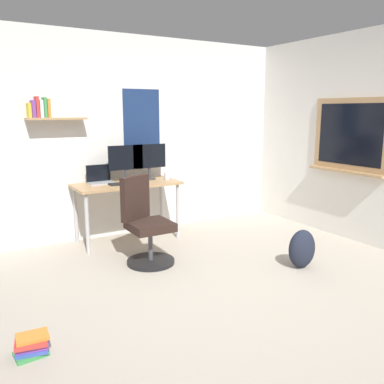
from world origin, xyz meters
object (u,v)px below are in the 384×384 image
desk (127,189)px  computer_mouse (145,181)px  office_chair (146,226)px  monitor_secondary (149,159)px  monitor_primary (126,161)px  book_stack_on_floor (32,345)px  coffee_mug (167,176)px  laptop (100,179)px  keyboard (124,183)px  backpack (302,249)px

desk → computer_mouse: size_ratio=12.62×
office_chair → monitor_secondary: size_ratio=2.05×
computer_mouse → monitor_primary: bearing=136.9°
office_chair → monitor_secondary: (0.49, 0.93, 0.61)m
book_stack_on_floor → coffee_mug: bearing=43.7°
laptop → monitor_secondary: bearing=-4.2°
office_chair → computer_mouse: size_ratio=9.13×
monitor_primary → laptop: bearing=171.6°
keyboard → laptop: bearing=136.5°
desk → monitor_secondary: bearing=14.8°
keyboard → coffee_mug: coffee_mug is taller
computer_mouse → coffee_mug: (0.34, 0.05, 0.03)m
computer_mouse → book_stack_on_floor: size_ratio=0.42×
computer_mouse → coffee_mug: coffee_mug is taller
monitor_secondary → coffee_mug: bearing=-31.5°
monitor_primary → backpack: (1.19, -1.92, -0.81)m
monitor_secondary → keyboard: 0.53m
coffee_mug → book_stack_on_floor: (-2.09, -2.00, -0.72)m
laptop → coffee_mug: laptop is taller
monitor_secondary → keyboard: bearing=-158.3°
laptop → backpack: laptop is taller
backpack → keyboard: bearing=126.3°
desk → monitor_secondary: size_ratio=2.83×
desk → book_stack_on_floor: (-1.54, -2.03, -0.59)m
computer_mouse → monitor_secondary: bearing=49.2°
monitor_primary → coffee_mug: 0.58m
desk → book_stack_on_floor: bearing=-127.2°
backpack → laptop: bearing=127.6°
desk → monitor_primary: monitor_primary is taller
monitor_primary → book_stack_on_floor: 2.80m
keyboard → coffee_mug: bearing=4.6°
desk → backpack: 2.24m
desk → monitor_primary: (0.03, 0.10, 0.35)m
desk → book_stack_on_floor: desk is taller
monitor_secondary → backpack: monitor_secondary is taller
backpack → book_stack_on_floor: (-2.75, -0.20, -0.14)m
monitor_primary → monitor_secondary: 0.33m
monitor_secondary → computer_mouse: 0.34m
monitor_primary → backpack: size_ratio=1.12×
coffee_mug → backpack: size_ratio=0.22×
monitor_primary → keyboard: size_ratio=1.25×
office_chair → keyboard: bearing=85.0°
computer_mouse → backpack: computer_mouse is taller
keyboard → book_stack_on_floor: 2.54m
laptop → keyboard: bearing=-43.5°
monitor_secondary → book_stack_on_floor: (-1.90, -2.12, -0.95)m
monitor_primary → computer_mouse: size_ratio=4.46×
laptop → monitor_secondary: 0.69m
keyboard → coffee_mug: (0.62, 0.05, 0.04)m
monitor_secondary → keyboard: size_ratio=1.25×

